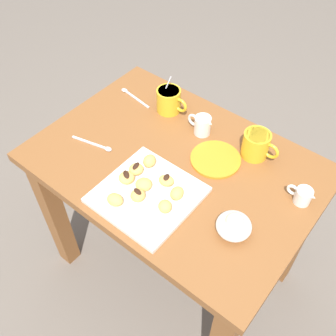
{
  "coord_description": "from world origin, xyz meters",
  "views": [
    {
      "loc": [
        0.55,
        -0.72,
        1.73
      ],
      "look_at": [
        0.01,
        -0.05,
        0.76
      ],
      "focal_mm": 41.73,
      "sensor_mm": 36.0,
      "label": 1
    }
  ],
  "objects_px": {
    "beignet_4": "(138,195)",
    "coffee_mug_mustard_right": "(256,144)",
    "beignet_2": "(136,169)",
    "beignet_1": "(115,200)",
    "ice_cream_bowl": "(234,225)",
    "pastry_plate_square": "(147,195)",
    "saucer_orange_left": "(216,159)",
    "coffee_mug_mustard_left": "(169,100)",
    "beignet_3": "(166,181)",
    "chocolate_sauce_pitcher": "(303,195)",
    "dining_table": "(175,189)",
    "beignet_5": "(150,161)",
    "beignet_7": "(144,184)",
    "beignet_8": "(177,193)",
    "cream_pitcher_white": "(202,124)",
    "beignet_6": "(127,178)",
    "beignet_0": "(165,206)"
  },
  "relations": [
    {
      "from": "beignet_2",
      "to": "beignet_1",
      "type": "bearing_deg",
      "value": -75.4
    },
    {
      "from": "coffee_mug_mustard_left",
      "to": "saucer_orange_left",
      "type": "distance_m",
      "value": 0.31
    },
    {
      "from": "pastry_plate_square",
      "to": "beignet_3",
      "type": "distance_m",
      "value": 0.08
    },
    {
      "from": "dining_table",
      "to": "ice_cream_bowl",
      "type": "bearing_deg",
      "value": -20.35
    },
    {
      "from": "pastry_plate_square",
      "to": "chocolate_sauce_pitcher",
      "type": "xyz_separation_m",
      "value": [
        0.39,
        0.29,
        0.02
      ]
    },
    {
      "from": "beignet_3",
      "to": "beignet_8",
      "type": "xyz_separation_m",
      "value": [
        0.06,
        -0.02,
        0.0
      ]
    },
    {
      "from": "beignet_8",
      "to": "coffee_mug_mustard_left",
      "type": "bearing_deg",
      "value": 131.96
    },
    {
      "from": "beignet_4",
      "to": "beignet_7",
      "type": "distance_m",
      "value": 0.05
    },
    {
      "from": "beignet_8",
      "to": "beignet_2",
      "type": "bearing_deg",
      "value": -179.09
    },
    {
      "from": "coffee_mug_mustard_left",
      "to": "beignet_4",
      "type": "xyz_separation_m",
      "value": [
        0.2,
        -0.41,
        -0.02
      ]
    },
    {
      "from": "saucer_orange_left",
      "to": "chocolate_sauce_pitcher",
      "type": "bearing_deg",
      "value": 4.22
    },
    {
      "from": "pastry_plate_square",
      "to": "cream_pitcher_white",
      "type": "distance_m",
      "value": 0.35
    },
    {
      "from": "beignet_1",
      "to": "beignet_8",
      "type": "relative_size",
      "value": 1.05
    },
    {
      "from": "beignet_7",
      "to": "dining_table",
      "type": "bearing_deg",
      "value": 89.61
    },
    {
      "from": "coffee_mug_mustard_right",
      "to": "beignet_7",
      "type": "relative_size",
      "value": 2.47
    },
    {
      "from": "dining_table",
      "to": "beignet_6",
      "type": "xyz_separation_m",
      "value": [
        -0.06,
        -0.17,
        0.18
      ]
    },
    {
      "from": "beignet_1",
      "to": "beignet_4",
      "type": "bearing_deg",
      "value": 52.15
    },
    {
      "from": "beignet_7",
      "to": "ice_cream_bowl",
      "type": "bearing_deg",
      "value": 9.27
    },
    {
      "from": "beignet_3",
      "to": "beignet_6",
      "type": "relative_size",
      "value": 0.99
    },
    {
      "from": "cream_pitcher_white",
      "to": "beignet_6",
      "type": "bearing_deg",
      "value": -97.71
    },
    {
      "from": "pastry_plate_square",
      "to": "cream_pitcher_white",
      "type": "xyz_separation_m",
      "value": [
        -0.04,
        0.35,
        0.03
      ]
    },
    {
      "from": "beignet_1",
      "to": "beignet_8",
      "type": "bearing_deg",
      "value": 46.11
    },
    {
      "from": "ice_cream_bowl",
      "to": "pastry_plate_square",
      "type": "bearing_deg",
      "value": -167.99
    },
    {
      "from": "ice_cream_bowl",
      "to": "beignet_8",
      "type": "bearing_deg",
      "value": -176.34
    },
    {
      "from": "cream_pitcher_white",
      "to": "beignet_7",
      "type": "relative_size",
      "value": 1.93
    },
    {
      "from": "cream_pitcher_white",
      "to": "saucer_orange_left",
      "type": "xyz_separation_m",
      "value": [
        0.12,
        -0.08,
        -0.03
      ]
    },
    {
      "from": "beignet_2",
      "to": "saucer_orange_left",
      "type": "bearing_deg",
      "value": 53.05
    },
    {
      "from": "ice_cream_bowl",
      "to": "beignet_3",
      "type": "xyz_separation_m",
      "value": [
        -0.26,
        0.01,
        -0.0
      ]
    },
    {
      "from": "dining_table",
      "to": "chocolate_sauce_pitcher",
      "type": "distance_m",
      "value": 0.47
    },
    {
      "from": "cream_pitcher_white",
      "to": "beignet_8",
      "type": "distance_m",
      "value": 0.32
    },
    {
      "from": "dining_table",
      "to": "beignet_4",
      "type": "height_order",
      "value": "beignet_4"
    },
    {
      "from": "ice_cream_bowl",
      "to": "beignet_2",
      "type": "height_order",
      "value": "ice_cream_bowl"
    },
    {
      "from": "beignet_0",
      "to": "beignet_1",
      "type": "relative_size",
      "value": 0.84
    },
    {
      "from": "beignet_8",
      "to": "ice_cream_bowl",
      "type": "bearing_deg",
      "value": 3.66
    },
    {
      "from": "beignet_3",
      "to": "beignet_5",
      "type": "relative_size",
      "value": 1.03
    },
    {
      "from": "beignet_1",
      "to": "beignet_2",
      "type": "relative_size",
      "value": 1.08
    },
    {
      "from": "chocolate_sauce_pitcher",
      "to": "beignet_2",
      "type": "height_order",
      "value": "chocolate_sauce_pitcher"
    },
    {
      "from": "beignet_1",
      "to": "saucer_orange_left",
      "type": "bearing_deg",
      "value": 69.81
    },
    {
      "from": "beignet_3",
      "to": "chocolate_sauce_pitcher",
      "type": "bearing_deg",
      "value": 30.94
    },
    {
      "from": "coffee_mug_mustard_right",
      "to": "ice_cream_bowl",
      "type": "xyz_separation_m",
      "value": [
        0.11,
        -0.31,
        -0.02
      ]
    },
    {
      "from": "coffee_mug_mustard_right",
      "to": "ice_cream_bowl",
      "type": "bearing_deg",
      "value": -70.39
    },
    {
      "from": "pastry_plate_square",
      "to": "beignet_2",
      "type": "bearing_deg",
      "value": 152.71
    },
    {
      "from": "beignet_4",
      "to": "coffee_mug_mustard_right",
      "type": "bearing_deg",
      "value": 66.45
    },
    {
      "from": "ice_cream_bowl",
      "to": "beignet_6",
      "type": "xyz_separation_m",
      "value": [
        -0.37,
        -0.06,
        -0.0
      ]
    },
    {
      "from": "coffee_mug_mustard_right",
      "to": "saucer_orange_left",
      "type": "bearing_deg",
      "value": -130.06
    },
    {
      "from": "saucer_orange_left",
      "to": "beignet_4",
      "type": "relative_size",
      "value": 3.67
    },
    {
      "from": "beignet_8",
      "to": "beignet_6",
      "type": "bearing_deg",
      "value": -163.72
    },
    {
      "from": "coffee_mug_mustard_right",
      "to": "beignet_4",
      "type": "bearing_deg",
      "value": -113.55
    },
    {
      "from": "coffee_mug_mustard_left",
      "to": "beignet_5",
      "type": "height_order",
      "value": "coffee_mug_mustard_left"
    },
    {
      "from": "dining_table",
      "to": "beignet_4",
      "type": "bearing_deg",
      "value": -85.76
    }
  ]
}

